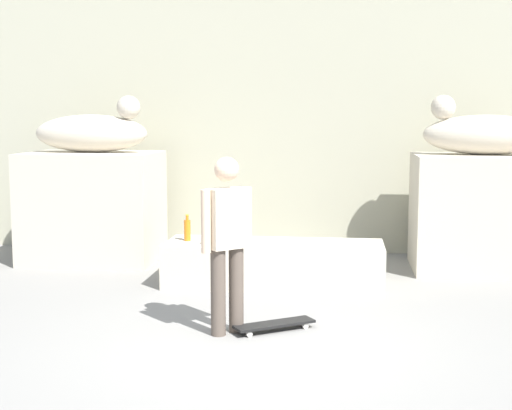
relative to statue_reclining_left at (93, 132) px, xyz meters
The scene contains 12 objects.
ground_plane 4.88m from the statue_reclining_left, 54.79° to the right, with size 40.00×40.00×0.00m, color gray.
facade_wall 3.13m from the statue_reclining_left, 26.65° to the left, with size 11.66×0.60×5.86m, color #B5B297.
pedestal_left 1.05m from the statue_reclining_left, behind, with size 1.81×1.29×1.52m, color beige.
pedestal_right 5.36m from the statue_reclining_left, ahead, with size 1.81×1.29×1.52m, color beige.
statue_reclining_left is the anchor object (origin of this frame).
statue_reclining_right 5.22m from the statue_reclining_left, ahead, with size 1.65×0.74×0.78m.
ledge_block 3.25m from the statue_reclining_left, 23.96° to the right, with size 2.61×0.89×0.52m, color beige.
skater 4.03m from the statue_reclining_left, 53.27° to the right, with size 0.43×0.39×1.67m.
skateboard 4.46m from the statue_reclining_left, 47.35° to the right, with size 0.78×0.60×0.08m.
bottle_green 2.66m from the statue_reclining_left, 37.33° to the right, with size 0.07×0.07×0.29m.
bottle_red 2.58m from the statue_reclining_left, 27.86° to the right, with size 0.07×0.07×0.27m.
bottle_orange 2.24m from the statue_reclining_left, 36.57° to the right, with size 0.08×0.08×0.33m.
Camera 1 is at (0.78, -6.07, 2.08)m, focal length 51.28 mm.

